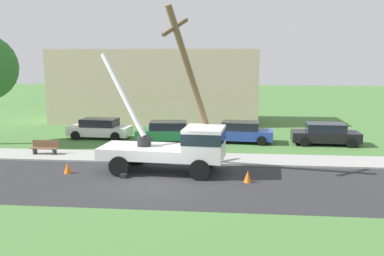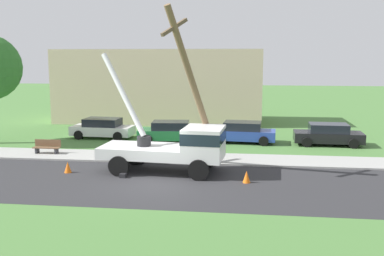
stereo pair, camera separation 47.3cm
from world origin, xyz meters
TOP-DOWN VIEW (x-y plane):
  - ground_plane at (0.00, 12.00)m, footprint 120.00×120.00m
  - road_asphalt at (0.00, 0.00)m, footprint 80.00×7.24m
  - sidewalk_strip at (0.00, 4.95)m, footprint 80.00×2.67m
  - utility_truck at (0.72, 1.97)m, footprint 6.74×3.24m
  - leaning_utility_pole at (1.48, 2.40)m, footprint 2.71×3.80m
  - traffic_cone_ahead at (4.13, 0.54)m, footprint 0.36×0.36m
  - traffic_cone_behind at (-4.80, 1.24)m, footprint 0.36×0.36m
  - parked_sedan_white at (-6.13, 10.77)m, footprint 4.50×2.20m
  - parked_sedan_green at (-1.02, 9.86)m, footprint 4.52×2.23m
  - parked_sedan_blue at (3.85, 10.26)m, footprint 4.52×2.23m
  - parked_sedan_black at (9.47, 10.07)m, footprint 4.45×2.11m
  - park_bench at (-7.65, 5.02)m, footprint 1.60×0.45m
  - lowrise_building_backdrop at (-3.65, 19.53)m, footprint 18.00×6.00m

SIDE VIEW (x-z plane):
  - ground_plane at x=0.00m, z-range 0.00..0.00m
  - road_asphalt at x=0.00m, z-range 0.00..0.01m
  - sidewalk_strip at x=0.00m, z-range 0.00..0.10m
  - traffic_cone_ahead at x=4.13m, z-range 0.00..0.56m
  - traffic_cone_behind at x=-4.80m, z-range 0.00..0.56m
  - park_bench at x=-7.65m, z-range 0.01..0.91m
  - parked_sedan_white at x=-6.13m, z-range 0.00..1.42m
  - parked_sedan_green at x=-1.02m, z-range 0.00..1.42m
  - parked_sedan_blue at x=3.85m, z-range 0.00..1.42m
  - parked_sedan_black at x=9.47m, z-range 0.00..1.42m
  - utility_truck at x=0.72m, z-range -1.58..4.40m
  - lowrise_building_backdrop at x=-3.65m, z-range 0.00..6.40m
  - leaning_utility_pole at x=1.48m, z-range 0.08..8.32m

